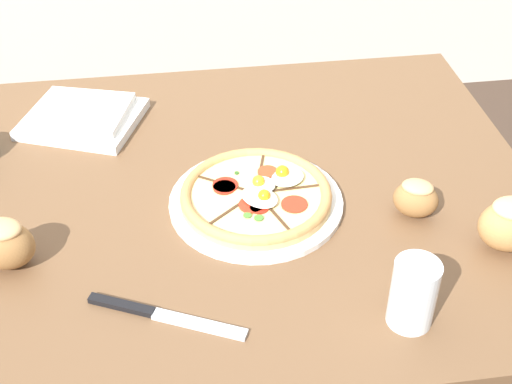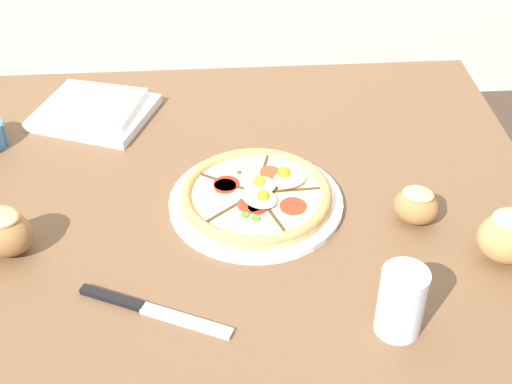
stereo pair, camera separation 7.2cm
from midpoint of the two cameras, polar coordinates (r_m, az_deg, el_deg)
name	(u,v)px [view 1 (the left image)]	position (r m, az deg, el deg)	size (l,w,h in m)	color
dining_table	(210,235)	(1.39, -5.20, -3.46)	(1.24, 0.94, 0.76)	brown
pizza	(256,197)	(1.28, -1.56, -0.43)	(0.31, 0.31, 0.05)	white
napkin_folded	(82,116)	(1.56, -15.02, 5.84)	(0.28, 0.27, 0.04)	silver
bread_piece_near	(4,243)	(1.23, -21.09, -3.89)	(0.11, 0.10, 0.09)	olive
bread_piece_mid	(511,224)	(1.24, 18.20, -2.47)	(0.12, 0.10, 0.10)	#B27F47
bread_piece_far	(416,198)	(1.27, 11.11, -0.49)	(0.10, 0.09, 0.07)	olive
knife_main	(164,316)	(1.11, -9.24, -9.78)	(0.24, 0.13, 0.01)	silver
water_glass	(413,297)	(1.08, 10.56, -8.29)	(0.07, 0.07, 0.11)	white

